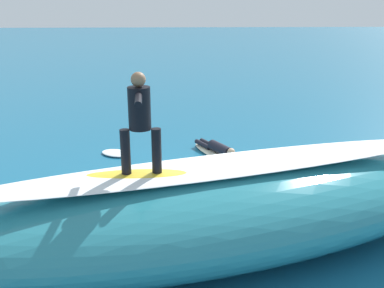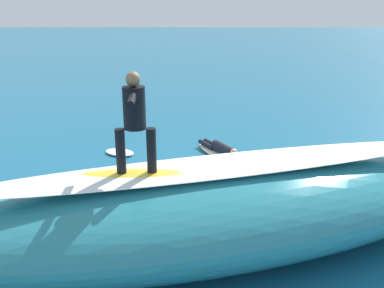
# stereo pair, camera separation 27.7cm
# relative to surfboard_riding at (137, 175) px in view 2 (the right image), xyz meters

# --- Properties ---
(ground_plane) EXTENTS (120.00, 120.00, 0.00)m
(ground_plane) POSITION_rel_surfboard_riding_xyz_m (-1.13, -2.58, -1.55)
(ground_plane) COLOR #196084
(wave_crest) EXTENTS (10.37, 5.69, 1.50)m
(wave_crest) POSITION_rel_surfboard_riding_xyz_m (-1.33, -0.38, -0.80)
(wave_crest) COLOR teal
(wave_crest) RESTS_ON ground_plane
(wave_foam_lip) EXTENTS (8.39, 3.36, 0.08)m
(wave_foam_lip) POSITION_rel_surfboard_riding_xyz_m (-1.33, -0.38, -0.00)
(wave_foam_lip) COLOR white
(wave_foam_lip) RESTS_ON wave_crest
(surfboard_riding) EXTENTS (2.18, 0.67, 0.09)m
(surfboard_riding) POSITION_rel_surfboard_riding_xyz_m (0.00, 0.00, 0.00)
(surfboard_riding) COLOR yellow
(surfboard_riding) RESTS_ON wave_crest
(surfer_riding) EXTENTS (0.62, 1.48, 1.56)m
(surfer_riding) POSITION_rel_surfboard_riding_xyz_m (0.00, 0.00, 0.95)
(surfer_riding) COLOR black
(surfer_riding) RESTS_ON surfboard_riding
(surfboard_paddling) EXTENTS (1.67, 2.39, 0.09)m
(surfboard_paddling) POSITION_rel_surfboard_riding_xyz_m (-1.75, -4.96, -1.50)
(surfboard_paddling) COLOR #EAE5C6
(surfboard_paddling) RESTS_ON ground_plane
(surfer_paddling) EXTENTS (1.01, 1.59, 0.31)m
(surfer_paddling) POSITION_rel_surfboard_riding_xyz_m (-1.68, -5.07, -1.32)
(surfer_paddling) COLOR black
(surfer_paddling) RESTS_ON surfboard_paddling
(foam_patch_near) EXTENTS (1.20, 1.14, 0.10)m
(foam_patch_near) POSITION_rel_surfboard_riding_xyz_m (-2.85, -4.28, -1.50)
(foam_patch_near) COLOR white
(foam_patch_near) RESTS_ON ground_plane
(foam_patch_mid) EXTENTS (1.05, 0.93, 0.09)m
(foam_patch_mid) POSITION_rel_surfboard_riding_xyz_m (1.15, -5.26, -1.51)
(foam_patch_mid) COLOR white
(foam_patch_mid) RESTS_ON ground_plane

